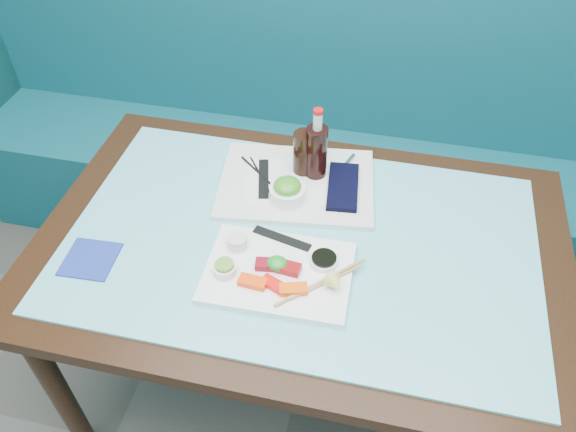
% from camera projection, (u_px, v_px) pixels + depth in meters
% --- Properties ---
extents(booth_bench, '(3.00, 0.56, 1.17)m').
position_uv_depth(booth_bench, '(341.00, 158.00, 2.33)').
color(booth_bench, '#0E4D59').
rests_on(booth_bench, ground).
extents(dining_table, '(1.40, 0.90, 0.75)m').
position_uv_depth(dining_table, '(300.00, 262.00, 1.54)').
color(dining_table, black).
rests_on(dining_table, ground).
extents(glass_top, '(1.22, 0.76, 0.01)m').
position_uv_depth(glass_top, '(301.00, 241.00, 1.48)').
color(glass_top, '#65BFCA').
rests_on(glass_top, dining_table).
extents(sashimi_plate, '(0.37, 0.27, 0.02)m').
position_uv_depth(sashimi_plate, '(278.00, 273.00, 1.38)').
color(sashimi_plate, white).
rests_on(sashimi_plate, glass_top).
extents(salmon_left, '(0.07, 0.04, 0.02)m').
position_uv_depth(salmon_left, '(252.00, 282.00, 1.34)').
color(salmon_left, '#FF460A').
rests_on(salmon_left, sashimi_plate).
extents(salmon_mid, '(0.07, 0.05, 0.01)m').
position_uv_depth(salmon_mid, '(273.00, 284.00, 1.34)').
color(salmon_mid, '#F61009').
rests_on(salmon_mid, sashimi_plate).
extents(salmon_right, '(0.07, 0.05, 0.02)m').
position_uv_depth(salmon_right, '(293.00, 289.00, 1.33)').
color(salmon_right, '#FF560A').
rests_on(salmon_right, sashimi_plate).
extents(tuna_left, '(0.06, 0.04, 0.02)m').
position_uv_depth(tuna_left, '(267.00, 264.00, 1.38)').
color(tuna_left, maroon).
rests_on(tuna_left, sashimi_plate).
extents(tuna_right, '(0.06, 0.04, 0.02)m').
position_uv_depth(tuna_right, '(289.00, 268.00, 1.37)').
color(tuna_right, maroon).
rests_on(tuna_right, sashimi_plate).
extents(seaweed_garnish, '(0.06, 0.05, 0.03)m').
position_uv_depth(seaweed_garnish, '(277.00, 263.00, 1.38)').
color(seaweed_garnish, '#1E8420').
rests_on(seaweed_garnish, sashimi_plate).
extents(ramekin_wasabi, '(0.08, 0.08, 0.02)m').
position_uv_depth(ramekin_wasabi, '(225.00, 269.00, 1.36)').
color(ramekin_wasabi, white).
rests_on(ramekin_wasabi, sashimi_plate).
extents(wasabi_fill, '(0.06, 0.06, 0.01)m').
position_uv_depth(wasabi_fill, '(224.00, 265.00, 1.35)').
color(wasabi_fill, olive).
rests_on(wasabi_fill, ramekin_wasabi).
extents(ramekin_ginger, '(0.07, 0.07, 0.02)m').
position_uv_depth(ramekin_ginger, '(237.00, 243.00, 1.43)').
color(ramekin_ginger, silver).
rests_on(ramekin_ginger, sashimi_plate).
extents(ginger_fill, '(0.06, 0.06, 0.01)m').
position_uv_depth(ginger_fill, '(237.00, 239.00, 1.42)').
color(ginger_fill, beige).
rests_on(ginger_fill, ramekin_ginger).
extents(soy_dish, '(0.09, 0.09, 0.01)m').
position_uv_depth(soy_dish, '(324.00, 261.00, 1.39)').
color(soy_dish, white).
rests_on(soy_dish, sashimi_plate).
extents(soy_fill, '(0.07, 0.07, 0.01)m').
position_uv_depth(soy_fill, '(324.00, 258.00, 1.38)').
color(soy_fill, black).
rests_on(soy_fill, soy_dish).
extents(lemon_wedge, '(0.06, 0.06, 0.05)m').
position_uv_depth(lemon_wedge, '(335.00, 284.00, 1.32)').
color(lemon_wedge, '#D9D067').
rests_on(lemon_wedge, sashimi_plate).
extents(chopstick_sleeve, '(0.16, 0.06, 0.00)m').
position_uv_depth(chopstick_sleeve, '(282.00, 238.00, 1.45)').
color(chopstick_sleeve, black).
rests_on(chopstick_sleeve, sashimi_plate).
extents(wooden_chopstick_a, '(0.19, 0.19, 0.01)m').
position_uv_depth(wooden_chopstick_a, '(321.00, 282.00, 1.35)').
color(wooden_chopstick_a, tan).
rests_on(wooden_chopstick_a, sashimi_plate).
extents(wooden_chopstick_b, '(0.15, 0.14, 0.01)m').
position_uv_depth(wooden_chopstick_b, '(325.00, 283.00, 1.35)').
color(wooden_chopstick_b, '#B47D55').
rests_on(wooden_chopstick_b, sashimi_plate).
extents(serving_tray, '(0.48, 0.38, 0.02)m').
position_uv_depth(serving_tray, '(296.00, 184.00, 1.62)').
color(serving_tray, silver).
rests_on(serving_tray, glass_top).
extents(paper_placemat, '(0.32, 0.25, 0.00)m').
position_uv_depth(paper_placemat, '(296.00, 181.00, 1.62)').
color(paper_placemat, white).
rests_on(paper_placemat, serving_tray).
extents(seaweed_bowl, '(0.13, 0.13, 0.04)m').
position_uv_depth(seaweed_bowl, '(287.00, 193.00, 1.55)').
color(seaweed_bowl, white).
rests_on(seaweed_bowl, serving_tray).
extents(seaweed_salad, '(0.09, 0.09, 0.04)m').
position_uv_depth(seaweed_salad, '(287.00, 186.00, 1.53)').
color(seaweed_salad, '#3E8B20').
rests_on(seaweed_salad, seaweed_bowl).
extents(cola_glass, '(0.07, 0.07, 0.13)m').
position_uv_depth(cola_glass, '(304.00, 153.00, 1.61)').
color(cola_glass, black).
rests_on(cola_glass, serving_tray).
extents(navy_pouch, '(0.10, 0.20, 0.02)m').
position_uv_depth(navy_pouch, '(343.00, 187.00, 1.59)').
color(navy_pouch, black).
rests_on(navy_pouch, serving_tray).
extents(fork, '(0.04, 0.10, 0.01)m').
position_uv_depth(fork, '(346.00, 164.00, 1.66)').
color(fork, silver).
rests_on(fork, serving_tray).
extents(black_chopstick_a, '(0.12, 0.17, 0.01)m').
position_uv_depth(black_chopstick_a, '(262.00, 178.00, 1.62)').
color(black_chopstick_a, black).
rests_on(black_chopstick_a, serving_tray).
extents(black_chopstick_b, '(0.19, 0.17, 0.01)m').
position_uv_depth(black_chopstick_b, '(265.00, 179.00, 1.62)').
color(black_chopstick_b, black).
rests_on(black_chopstick_b, serving_tray).
extents(tray_sleeve, '(0.07, 0.17, 0.00)m').
position_uv_depth(tray_sleeve, '(264.00, 179.00, 1.62)').
color(tray_sleeve, black).
rests_on(tray_sleeve, serving_tray).
extents(cola_bottle_body, '(0.07, 0.07, 0.18)m').
position_uv_depth(cola_bottle_body, '(316.00, 154.00, 1.59)').
color(cola_bottle_body, black).
rests_on(cola_bottle_body, glass_top).
extents(cola_bottle_neck, '(0.03, 0.03, 0.05)m').
position_uv_depth(cola_bottle_neck, '(318.00, 121.00, 1.51)').
color(cola_bottle_neck, silver).
rests_on(cola_bottle_neck, cola_bottle_body).
extents(cola_bottle_cap, '(0.03, 0.03, 0.01)m').
position_uv_depth(cola_bottle_cap, '(318.00, 112.00, 1.49)').
color(cola_bottle_cap, red).
rests_on(cola_bottle_cap, cola_bottle_neck).
extents(blue_napkin, '(0.13, 0.13, 0.01)m').
position_uv_depth(blue_napkin, '(90.00, 259.00, 1.42)').
color(blue_napkin, navy).
rests_on(blue_napkin, glass_top).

